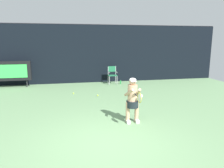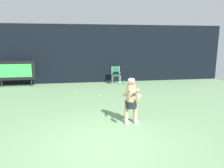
{
  "view_description": "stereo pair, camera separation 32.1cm",
  "coord_description": "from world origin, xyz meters",
  "px_view_note": "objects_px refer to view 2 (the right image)",
  "views": [
    {
      "loc": [
        -0.91,
        -5.01,
        2.6
      ],
      "look_at": [
        0.64,
        2.53,
        1.05
      ],
      "focal_mm": 34.07,
      "sensor_mm": 36.0,
      "label": 1
    },
    {
      "loc": [
        -0.59,
        -5.07,
        2.6
      ],
      "look_at": [
        0.64,
        2.53,
        1.05
      ],
      "focal_mm": 34.07,
      "sensor_mm": 36.0,
      "label": 2
    }
  ],
  "objects_px": {
    "tennis_ball_loose": "(100,95)",
    "tennis_ball_spare": "(76,93)",
    "tennis_player": "(131,99)",
    "umpire_chair": "(116,74)",
    "scoreboard": "(16,71)",
    "water_bottle": "(124,82)",
    "tennis_racket": "(137,98)"
  },
  "relations": [
    {
      "from": "water_bottle",
      "to": "tennis_ball_spare",
      "type": "xyz_separation_m",
      "value": [
        -2.92,
        -1.94,
        -0.09
      ]
    },
    {
      "from": "tennis_player",
      "to": "tennis_ball_loose",
      "type": "xyz_separation_m",
      "value": [
        -0.65,
        3.57,
        -0.76
      ]
    },
    {
      "from": "water_bottle",
      "to": "tennis_ball_spare",
      "type": "height_order",
      "value": "water_bottle"
    },
    {
      "from": "scoreboard",
      "to": "water_bottle",
      "type": "distance_m",
      "value": 6.39
    },
    {
      "from": "water_bottle",
      "to": "tennis_ball_spare",
      "type": "distance_m",
      "value": 3.51
    },
    {
      "from": "umpire_chair",
      "to": "tennis_player",
      "type": "bearing_deg",
      "value": -95.89
    },
    {
      "from": "tennis_ball_loose",
      "to": "tennis_racket",
      "type": "bearing_deg",
      "value": -81.39
    },
    {
      "from": "tennis_player",
      "to": "tennis_racket",
      "type": "distance_m",
      "value": 0.71
    },
    {
      "from": "scoreboard",
      "to": "tennis_player",
      "type": "xyz_separation_m",
      "value": [
        5.2,
        -6.47,
        -0.15
      ]
    },
    {
      "from": "scoreboard",
      "to": "tennis_player",
      "type": "relative_size",
      "value": 1.5
    },
    {
      "from": "scoreboard",
      "to": "tennis_ball_loose",
      "type": "bearing_deg",
      "value": -32.56
    },
    {
      "from": "umpire_chair",
      "to": "tennis_racket",
      "type": "distance_m",
      "value": 7.14
    },
    {
      "from": "tennis_player",
      "to": "tennis_ball_loose",
      "type": "bearing_deg",
      "value": 100.32
    },
    {
      "from": "tennis_player",
      "to": "umpire_chair",
      "type": "bearing_deg",
      "value": 84.11
    },
    {
      "from": "water_bottle",
      "to": "tennis_ball_loose",
      "type": "bearing_deg",
      "value": -124.24
    },
    {
      "from": "tennis_player",
      "to": "tennis_racket",
      "type": "bearing_deg",
      "value": -90.6
    },
    {
      "from": "scoreboard",
      "to": "tennis_ball_spare",
      "type": "height_order",
      "value": "scoreboard"
    },
    {
      "from": "tennis_player",
      "to": "tennis_ball_loose",
      "type": "distance_m",
      "value": 3.7
    },
    {
      "from": "water_bottle",
      "to": "tennis_racket",
      "type": "xyz_separation_m",
      "value": [
        -1.14,
        -6.86,
        0.89
      ]
    },
    {
      "from": "water_bottle",
      "to": "tennis_player",
      "type": "height_order",
      "value": "tennis_player"
    },
    {
      "from": "umpire_chair",
      "to": "scoreboard",
      "type": "bearing_deg",
      "value": 179.47
    },
    {
      "from": "umpire_chair",
      "to": "tennis_ball_spare",
      "type": "height_order",
      "value": "umpire_chair"
    },
    {
      "from": "tennis_ball_loose",
      "to": "scoreboard",
      "type": "bearing_deg",
      "value": 147.44
    },
    {
      "from": "water_bottle",
      "to": "tennis_player",
      "type": "relative_size",
      "value": 0.18
    },
    {
      "from": "water_bottle",
      "to": "tennis_player",
      "type": "distance_m",
      "value": 6.32
    },
    {
      "from": "tennis_racket",
      "to": "tennis_ball_loose",
      "type": "xyz_separation_m",
      "value": [
        -0.64,
        4.24,
        -0.97
      ]
    },
    {
      "from": "umpire_chair",
      "to": "tennis_racket",
      "type": "height_order",
      "value": "tennis_racket"
    },
    {
      "from": "umpire_chair",
      "to": "tennis_ball_spare",
      "type": "relative_size",
      "value": 15.88
    },
    {
      "from": "tennis_ball_loose",
      "to": "tennis_ball_spare",
      "type": "bearing_deg",
      "value": 149.56
    },
    {
      "from": "water_bottle",
      "to": "tennis_racket",
      "type": "relative_size",
      "value": 0.44
    },
    {
      "from": "tennis_ball_spare",
      "to": "tennis_player",
      "type": "bearing_deg",
      "value": -67.08
    },
    {
      "from": "tennis_player",
      "to": "scoreboard",
      "type": "bearing_deg",
      "value": 128.79
    }
  ]
}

